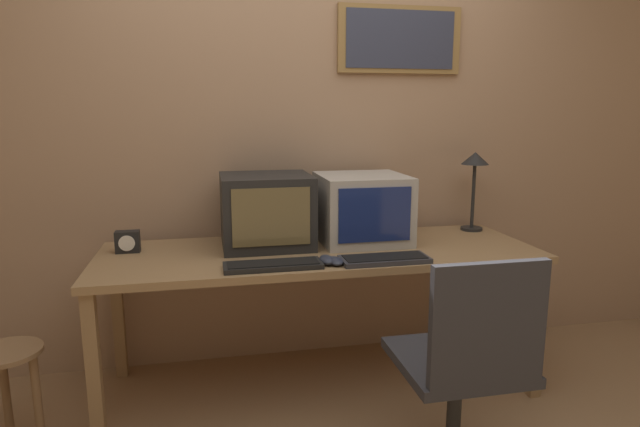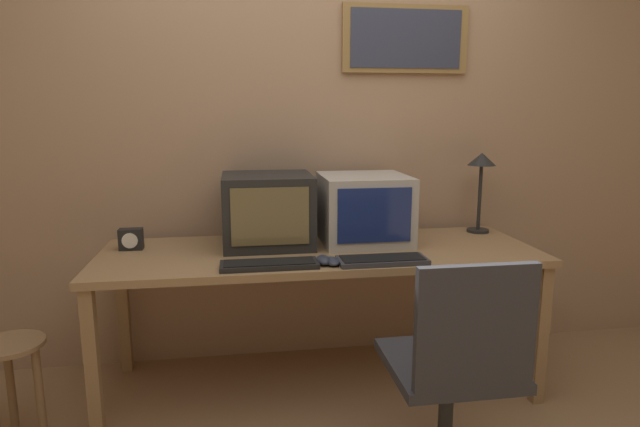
% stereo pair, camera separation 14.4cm
% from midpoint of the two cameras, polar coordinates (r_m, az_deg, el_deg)
% --- Properties ---
extents(wall_back, '(8.00, 0.08, 2.60)m').
position_cam_midpoint_polar(wall_back, '(3.04, 0.13, 8.70)').
color(wall_back, tan).
rests_on(wall_back, ground_plane).
extents(desk, '(2.17, 0.75, 0.74)m').
position_cam_midpoint_polar(desk, '(2.70, 1.53, -5.20)').
color(desk, '#99754C').
rests_on(desk, ground_plane).
extents(monitor_left, '(0.45, 0.42, 0.37)m').
position_cam_midpoint_polar(monitor_left, '(2.74, -4.11, 0.37)').
color(monitor_left, black).
rests_on(monitor_left, desk).
extents(monitor_right, '(0.45, 0.45, 0.35)m').
position_cam_midpoint_polar(monitor_right, '(2.82, 6.17, 0.51)').
color(monitor_right, '#B7B2A8').
rests_on(monitor_right, desk).
extents(keyboard_main, '(0.44, 0.15, 0.03)m').
position_cam_midpoint_polar(keyboard_main, '(2.39, -3.70, -5.44)').
color(keyboard_main, black).
rests_on(keyboard_main, desk).
extents(keyboard_side, '(0.41, 0.16, 0.03)m').
position_cam_midpoint_polar(keyboard_side, '(2.48, 8.32, -4.94)').
color(keyboard_side, '#333338').
rests_on(keyboard_side, desk).
extents(mouse_near_keyboard, '(0.07, 0.12, 0.03)m').
position_cam_midpoint_polar(mouse_near_keyboard, '(2.42, 3.03, -5.11)').
color(mouse_near_keyboard, '#282D3D').
rests_on(mouse_near_keyboard, desk).
extents(mouse_far_corner, '(0.07, 0.11, 0.04)m').
position_cam_midpoint_polar(mouse_far_corner, '(2.42, 2.07, -4.99)').
color(mouse_far_corner, '#282D3D').
rests_on(mouse_far_corner, desk).
extents(desk_clock, '(0.11, 0.07, 0.11)m').
position_cam_midpoint_polar(desk_clock, '(2.80, -18.14, -2.63)').
color(desk_clock, black).
rests_on(desk_clock, desk).
extents(desk_lamp, '(0.16, 0.16, 0.45)m').
position_cam_midpoint_polar(desk_lamp, '(3.15, 18.08, 4.39)').
color(desk_lamp, black).
rests_on(desk_lamp, desk).
extents(office_chair, '(0.48, 0.48, 0.93)m').
position_cam_midpoint_polar(office_chair, '(2.15, 16.04, -17.60)').
color(office_chair, black).
rests_on(office_chair, ground_plane).
extents(side_stool, '(0.29, 0.29, 0.45)m').
position_cam_midpoint_polar(side_stool, '(2.72, -28.68, -14.35)').
color(side_stool, '#8E6B47').
rests_on(side_stool, ground_plane).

